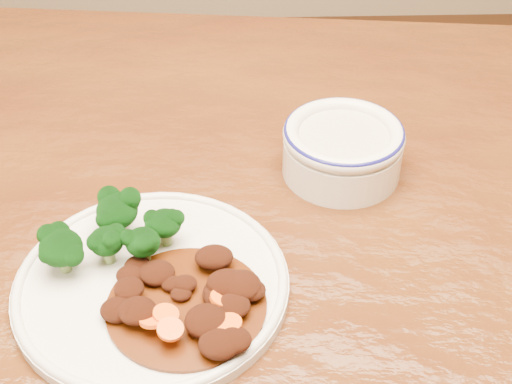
{
  "coord_description": "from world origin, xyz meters",
  "views": [
    {
      "loc": [
        -0.02,
        -0.51,
        1.21
      ],
      "look_at": [
        -0.0,
        0.03,
        0.77
      ],
      "focal_mm": 50.0,
      "sensor_mm": 36.0,
      "label": 1
    }
  ],
  "objects": [
    {
      "name": "broccoli_florets",
      "position": [
        -0.13,
        -0.04,
        0.79
      ],
      "size": [
        0.12,
        0.08,
        0.04
      ],
      "color": "olive",
      "rests_on": "dinner_plate"
    },
    {
      "name": "dip_bowl",
      "position": [
        0.09,
        0.08,
        0.78
      ],
      "size": [
        0.12,
        0.12,
        0.06
      ],
      "rotation": [
        0.0,
        0.0,
        -0.18
      ],
      "color": "white",
      "rests_on": "dining_table"
    },
    {
      "name": "dining_table",
      "position": [
        0.0,
        0.0,
        0.67
      ],
      "size": [
        1.59,
        1.06,
        0.75
      ],
      "rotation": [
        0.0,
        0.0,
        -0.11
      ],
      "color": "#4D2A0D",
      "rests_on": "ground"
    },
    {
      "name": "mince_stew",
      "position": [
        -0.05,
        -0.11,
        0.77
      ],
      "size": [
        0.14,
        0.13,
        0.02
      ],
      "color": "#471E07",
      "rests_on": "dinner_plate"
    },
    {
      "name": "dinner_plate",
      "position": [
        -0.09,
        -0.08,
        0.76
      ],
      "size": [
        0.24,
        0.24,
        0.01
      ],
      "rotation": [
        0.0,
        0.0,
        -0.21
      ],
      "color": "silver",
      "rests_on": "dining_table"
    }
  ]
}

